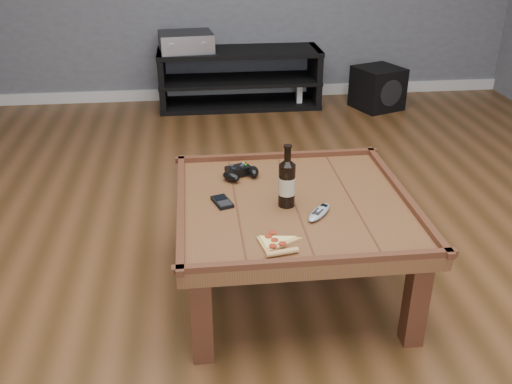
{
  "coord_description": "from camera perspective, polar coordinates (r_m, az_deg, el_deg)",
  "views": [
    {
      "loc": [
        -0.41,
        -2.15,
        1.58
      ],
      "look_at": [
        -0.17,
        -0.03,
        0.52
      ],
      "focal_mm": 40.0,
      "sensor_mm": 36.0,
      "label": 1
    }
  ],
  "objects": [
    {
      "name": "smartphone",
      "position": [
        2.44,
        -3.4,
        -0.98
      ],
      "size": [
        0.1,
        0.13,
        0.02
      ],
      "rotation": [
        0.0,
        0.0,
        0.31
      ],
      "color": "black",
      "rests_on": "coffee_table"
    },
    {
      "name": "game_controller",
      "position": [
        2.67,
        -1.54,
        1.98
      ],
      "size": [
        0.18,
        0.16,
        0.05
      ],
      "rotation": [
        0.0,
        0.0,
        0.4
      ],
      "color": "black",
      "rests_on": "coffee_table"
    },
    {
      "name": "coffee_table",
      "position": [
        2.49,
        3.79,
        -2.15
      ],
      "size": [
        1.03,
        1.03,
        0.48
      ],
      "color": "#543718",
      "rests_on": "ground"
    },
    {
      "name": "ground",
      "position": [
        2.7,
        3.54,
        -9.45
      ],
      "size": [
        6.0,
        6.0,
        0.0
      ],
      "primitive_type": "plane",
      "color": "#432A13",
      "rests_on": "ground"
    },
    {
      "name": "game_console",
      "position": [
        5.16,
        4.3,
        9.82
      ],
      "size": [
        0.12,
        0.2,
        0.24
      ],
      "rotation": [
        0.0,
        0.0,
        -0.09
      ],
      "color": "gray",
      "rests_on": "ground"
    },
    {
      "name": "subwoofer",
      "position": [
        5.16,
        12.07,
        10.14
      ],
      "size": [
        0.47,
        0.47,
        0.36
      ],
      "rotation": [
        0.0,
        0.0,
        0.38
      ],
      "color": "black",
      "rests_on": "ground"
    },
    {
      "name": "baseboard",
      "position": [
        5.38,
        -1.85,
        9.93
      ],
      "size": [
        5.0,
        0.02,
        0.1
      ],
      "primitive_type": "cube",
      "color": "silver",
      "rests_on": "ground"
    },
    {
      "name": "remote_control",
      "position": [
        2.36,
        6.34,
        -2.03
      ],
      "size": [
        0.15,
        0.17,
        0.03
      ],
      "rotation": [
        0.0,
        0.0,
        -0.64
      ],
      "color": "#91969E",
      "rests_on": "coffee_table"
    },
    {
      "name": "av_receiver",
      "position": [
        5.0,
        -7.01,
        14.69
      ],
      "size": [
        0.48,
        0.41,
        0.15
      ],
      "rotation": [
        0.0,
        0.0,
        0.11
      ],
      "color": "black",
      "rests_on": "media_console"
    },
    {
      "name": "media_console",
      "position": [
        5.09,
        -1.65,
        11.27
      ],
      "size": [
        1.4,
        0.45,
        0.5
      ],
      "color": "black",
      "rests_on": "ground"
    },
    {
      "name": "beer_bottle",
      "position": [
        2.38,
        3.11,
        1.03
      ],
      "size": [
        0.07,
        0.07,
        0.27
      ],
      "color": "black",
      "rests_on": "coffee_table"
    },
    {
      "name": "pizza_slice",
      "position": [
        2.14,
        1.98,
        -5.18
      ],
      "size": [
        0.18,
        0.24,
        0.02
      ],
      "rotation": [
        0.0,
        0.0,
        0.19
      ],
      "color": "tan",
      "rests_on": "coffee_table"
    }
  ]
}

